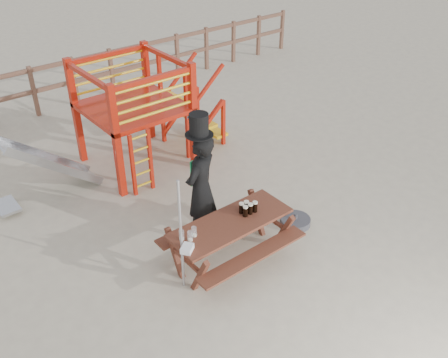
# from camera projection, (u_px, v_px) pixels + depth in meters

# --- Properties ---
(ground) EXTENTS (60.00, 60.00, 0.00)m
(ground) POSITION_uv_depth(u_px,v_px,m) (252.00, 261.00, 7.47)
(ground) COLOR #BBAF92
(ground) RESTS_ON ground
(back_fence) EXTENTS (15.09, 0.09, 1.20)m
(back_fence) POSITION_uv_depth(u_px,v_px,m) (54.00, 81.00, 11.67)
(back_fence) COLOR brown
(back_fence) RESTS_ON ground
(playground_fort) EXTENTS (4.71, 1.84, 2.10)m
(playground_fort) POSITION_uv_depth(u_px,v_px,m) (131.00, 115.00, 9.31)
(playground_fort) COLOR #AE1B0B
(playground_fort) RESTS_ON ground
(picnic_table) EXTENTS (1.85, 1.28, 0.71)m
(picnic_table) POSITION_uv_depth(u_px,v_px,m) (231.00, 236.00, 7.28)
(picnic_table) COLOR brown
(picnic_table) RESTS_ON ground
(man_with_hat) EXTENTS (0.78, 0.67, 2.14)m
(man_with_hat) POSITION_uv_depth(u_px,v_px,m) (201.00, 186.00, 7.48)
(man_with_hat) COLOR black
(man_with_hat) RESTS_ON ground
(metal_pole) EXTENTS (0.04, 0.04, 1.76)m
(metal_pole) POSITION_uv_depth(u_px,v_px,m) (181.00, 237.00, 6.58)
(metal_pole) COLOR #B2B2B7
(metal_pole) RESTS_ON ground
(parasol_base) EXTENTS (0.50, 0.50, 0.21)m
(parasol_base) POSITION_uv_depth(u_px,v_px,m) (295.00, 221.00, 8.22)
(parasol_base) COLOR #39393E
(parasol_base) RESTS_ON ground
(paper_bag) EXTENTS (0.23, 0.22, 0.08)m
(paper_bag) POSITION_uv_depth(u_px,v_px,m) (187.00, 249.00, 6.57)
(paper_bag) COLOR white
(paper_bag) RESTS_ON picnic_table
(stout_pints) EXTENTS (0.26, 0.18, 0.17)m
(stout_pints) POSITION_uv_depth(u_px,v_px,m) (248.00, 208.00, 7.26)
(stout_pints) COLOR black
(stout_pints) RESTS_ON picnic_table
(empty_glasses) EXTENTS (0.25, 0.16, 0.15)m
(empty_glasses) POSITION_uv_depth(u_px,v_px,m) (189.00, 235.00, 6.77)
(empty_glasses) COLOR silver
(empty_glasses) RESTS_ON picnic_table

